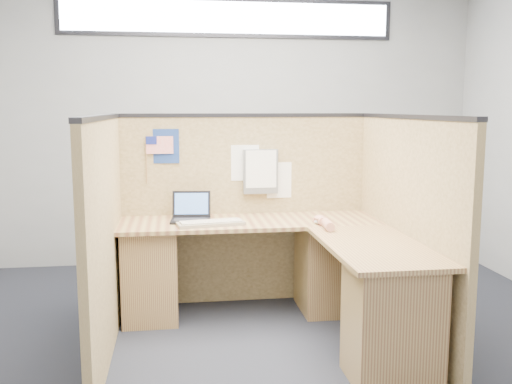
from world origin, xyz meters
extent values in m
plane|color=black|center=(0.00, 0.00, 0.00)|extent=(5.00, 5.00, 0.00)
plane|color=#989A9D|center=(0.00, 2.25, 1.40)|extent=(5.00, 0.00, 5.00)
plane|color=#989A9D|center=(0.00, -2.25, 1.40)|extent=(5.00, 0.00, 5.00)
cube|color=#232328|center=(0.00, 2.24, 2.45)|extent=(3.30, 0.02, 0.38)
cube|color=white|center=(0.00, 2.22, 2.45)|extent=(3.20, 0.01, 0.30)
cube|color=brown|center=(0.00, 1.00, 0.75)|extent=(2.05, 0.05, 1.50)
cube|color=#232328|center=(0.00, 1.00, 1.51)|extent=(2.05, 0.06, 0.03)
cube|color=brown|center=(-1.00, 0.10, 0.75)|extent=(0.05, 1.80, 1.50)
cube|color=#232328|center=(-1.00, 0.10, 1.51)|extent=(0.06, 1.80, 0.03)
cube|color=brown|center=(1.00, 0.10, 0.75)|extent=(0.05, 1.80, 1.50)
cube|color=#232328|center=(1.00, 0.10, 1.51)|extent=(0.06, 1.80, 0.03)
cube|color=brown|center=(0.00, 0.68, 0.71)|extent=(1.95, 0.60, 0.03)
cube|color=brown|center=(0.68, -0.20, 0.71)|extent=(0.60, 1.15, 0.03)
cube|color=brown|center=(-0.75, 0.68, 0.35)|extent=(0.40, 0.50, 0.70)
cube|color=brown|center=(0.60, 0.68, 0.35)|extent=(0.40, 0.50, 0.70)
cube|color=brown|center=(0.68, -0.52, 0.35)|extent=(0.50, 0.40, 0.70)
cube|color=black|center=(-0.45, 0.69, 0.74)|extent=(0.31, 0.24, 0.02)
cube|color=black|center=(-0.45, 0.82, 0.84)|extent=(0.30, 0.09, 0.20)
cube|color=#365587|center=(-0.45, 0.82, 0.84)|extent=(0.26, 0.07, 0.16)
cube|color=gray|center=(-0.30, 0.53, 0.74)|extent=(0.51, 0.24, 0.02)
cube|color=silver|center=(-0.30, 0.53, 0.76)|extent=(0.46, 0.20, 0.01)
ellipsoid|color=#B8B8BC|center=(0.49, 0.48, 0.75)|extent=(0.11, 0.09, 0.04)
ellipsoid|color=tan|center=(0.49, 0.47, 0.77)|extent=(0.08, 0.10, 0.04)
cylinder|color=tan|center=(0.50, 0.43, 0.76)|extent=(0.06, 0.04, 0.06)
cylinder|color=tan|center=(0.50, 0.30, 0.76)|extent=(0.09, 0.24, 0.07)
cube|color=navy|center=(-0.62, 0.97, 1.28)|extent=(0.20, 0.01, 0.27)
cylinder|color=olive|center=(-0.77, 0.96, 1.17)|extent=(0.01, 0.01, 0.37)
cube|color=red|center=(-0.67, 0.96, 1.29)|extent=(0.21, 0.00, 0.14)
cube|color=navy|center=(-0.73, 0.95, 1.32)|extent=(0.08, 0.00, 0.06)
cube|color=slate|center=(0.12, 0.94, 1.07)|extent=(0.28, 0.05, 0.35)
cube|color=white|center=(0.12, 0.92, 1.09)|extent=(0.24, 0.01, 0.30)
cube|color=white|center=(0.00, 0.97, 1.14)|extent=(0.22, 0.01, 0.28)
cube|color=white|center=(0.29, 0.97, 0.99)|extent=(0.23, 0.02, 0.29)
camera|label=1|loc=(-0.55, -3.52, 1.57)|focal=40.00mm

